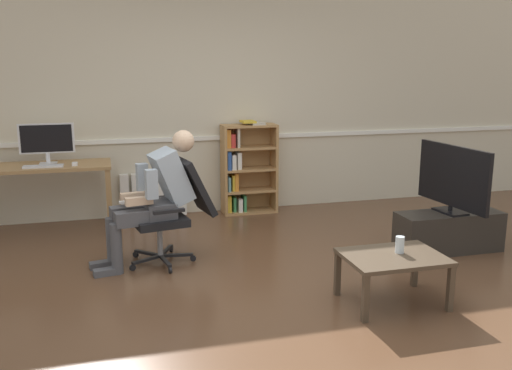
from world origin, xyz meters
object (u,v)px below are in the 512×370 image
at_px(tv_screen, 453,178).
at_px(tv_stand, 449,232).
at_px(keyboard, 43,166).
at_px(radiator, 154,195).
at_px(computer_desk, 44,175).
at_px(computer_mouse, 75,164).
at_px(office_chair, 175,207).
at_px(imac_monitor, 47,140).
at_px(bookshelf, 245,169).
at_px(coffee_table, 393,261).
at_px(person_seated, 155,195).
at_px(drinking_glass, 400,245).

bearing_deg(tv_screen, tv_stand, 90.00).
distance_m(keyboard, tv_screen, 4.14).
relative_size(keyboard, radiator, 0.51).
bearing_deg(tv_stand, computer_desk, 156.91).
relative_size(computer_mouse, radiator, 0.13).
bearing_deg(computer_mouse, tv_stand, -23.34).
relative_size(computer_desk, office_chair, 1.44).
relative_size(computer_mouse, office_chair, 0.10).
xyz_separation_m(imac_monitor, bookshelf, (2.23, 0.21, -0.46)).
bearing_deg(bookshelf, coffee_table, -81.20).
bearing_deg(keyboard, radiator, 24.52).
bearing_deg(coffee_table, tv_screen, 40.13).
bearing_deg(imac_monitor, bookshelf, 5.44).
distance_m(imac_monitor, tv_screen, 4.20).
distance_m(tv_stand, tv_screen, 0.54).
bearing_deg(imac_monitor, computer_desk, -120.35).
relative_size(imac_monitor, coffee_table, 0.76).
relative_size(keyboard, coffee_table, 0.53).
xyz_separation_m(computer_mouse, person_seated, (0.73, -1.13, -0.12)).
height_order(person_seated, tv_stand, person_seated).
bearing_deg(imac_monitor, tv_stand, -24.31).
height_order(computer_desk, computer_mouse, computer_mouse).
height_order(keyboard, coffee_table, keyboard).
distance_m(coffee_table, drinking_glass, 0.14).
xyz_separation_m(computer_mouse, bookshelf, (1.95, 0.41, -0.22)).
xyz_separation_m(keyboard, drinking_glass, (2.78, -2.43, -0.31)).
xyz_separation_m(bookshelf, office_chair, (-1.03, -1.51, -0.03)).
bearing_deg(tv_screen, imac_monitor, 60.26).
relative_size(computer_desk, computer_mouse, 13.89).
bearing_deg(person_seated, drinking_glass, 42.55).
distance_m(computer_mouse, tv_stand, 3.90).
bearing_deg(drinking_glass, keyboard, 138.89).
relative_size(office_chair, tv_screen, 0.99).
relative_size(keyboard, tv_screen, 0.41).
xyz_separation_m(person_seated, coffee_table, (1.67, -1.35, -0.31)).
bearing_deg(computer_desk, tv_screen, -23.08).
bearing_deg(person_seated, keyboard, -147.11).
xyz_separation_m(radiator, coffee_table, (1.55, -3.00, 0.07)).
bearing_deg(keyboard, computer_mouse, 3.66).
bearing_deg(computer_desk, computer_mouse, -20.29).
relative_size(radiator, tv_stand, 0.75).
bearing_deg(imac_monitor, keyboard, -98.75).
distance_m(bookshelf, radiator, 1.14).
bearing_deg(office_chair, person_seated, -90.00).
bearing_deg(office_chair, tv_stand, 70.39).
height_order(keyboard, bookshelf, bookshelf).
height_order(tv_stand, drinking_glass, drinking_glass).
height_order(coffee_table, drinking_glass, drinking_glass).
bearing_deg(tv_screen, coffee_table, 124.69).
xyz_separation_m(radiator, tv_screen, (2.69, -2.04, 0.47)).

